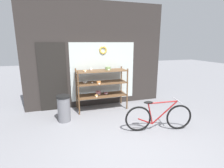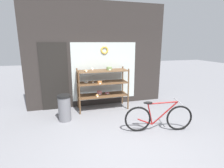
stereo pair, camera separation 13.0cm
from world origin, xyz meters
The scene contains 5 objects.
ground_plane centered at (0.00, 0.00, 0.00)m, with size 30.00×30.00×0.00m, color gray.
storefront_facade centered at (-0.04, 2.65, 1.63)m, with size 4.59×0.13×3.36m.
display_case centered at (0.03, 2.22, 0.83)m, with size 1.57×0.59×1.35m.
bicycle centered at (0.99, 0.41, 0.34)m, with size 1.62×0.52×0.76m.
trash_bin centered at (-1.16, 1.63, 0.39)m, with size 0.35×0.35×0.73m.
Camera 1 is at (-1.27, -2.97, 2.10)m, focal length 28.00 mm.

